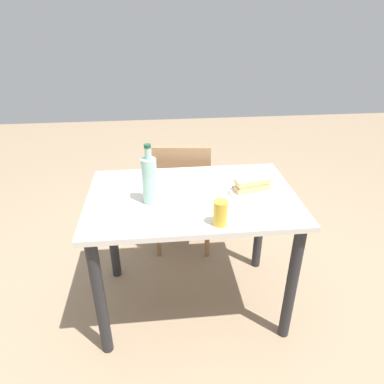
% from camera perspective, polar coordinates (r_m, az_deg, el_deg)
% --- Properties ---
extents(ground_plane, '(8.00, 8.00, 0.00)m').
position_cam_1_polar(ground_plane, '(2.35, 0.00, -17.37)').
color(ground_plane, '#8C755B').
extents(dining_table, '(1.12, 0.73, 0.78)m').
position_cam_1_polar(dining_table, '(1.94, 0.00, -4.00)').
color(dining_table, beige).
rests_on(dining_table, ground).
extents(chair_far, '(0.44, 0.44, 0.88)m').
position_cam_1_polar(chair_far, '(2.49, -1.54, 0.21)').
color(chair_far, '#936B47').
rests_on(chair_far, ground).
extents(plate_near, '(0.25, 0.25, 0.01)m').
position_cam_1_polar(plate_near, '(1.92, 9.80, 0.09)').
color(plate_near, silver).
rests_on(plate_near, dining_table).
extents(baguette_sandwich_near, '(0.20, 0.11, 0.07)m').
position_cam_1_polar(baguette_sandwich_near, '(1.90, 9.90, 1.19)').
color(baguette_sandwich_near, '#DBB77A').
rests_on(baguette_sandwich_near, plate_near).
extents(knife_near, '(0.18, 0.05, 0.01)m').
position_cam_1_polar(knife_near, '(1.95, 8.77, 1.07)').
color(knife_near, silver).
rests_on(knife_near, plate_near).
extents(water_bottle, '(0.08, 0.08, 0.32)m').
position_cam_1_polar(water_bottle, '(1.76, -6.97, 1.99)').
color(water_bottle, '#99C6B7').
rests_on(water_bottle, dining_table).
extents(beer_glass, '(0.07, 0.07, 0.12)m').
position_cam_1_polar(beer_glass, '(1.60, 4.67, -3.44)').
color(beer_glass, gold).
rests_on(beer_glass, dining_table).
extents(paper_napkin, '(0.15, 0.15, 0.00)m').
position_cam_1_polar(paper_napkin, '(2.14, 7.20, 3.22)').
color(paper_napkin, white).
rests_on(paper_napkin, dining_table).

